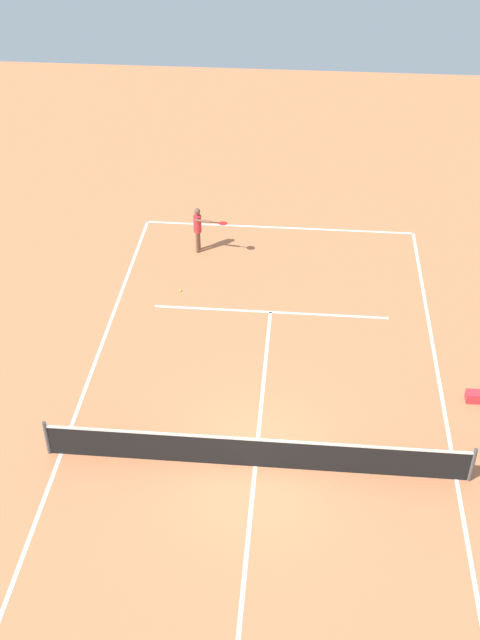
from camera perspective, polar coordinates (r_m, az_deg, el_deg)
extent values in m
plane|color=#D37A4C|center=(20.29, 1.11, -10.48)|extent=(60.00, 60.00, 0.00)
cube|color=white|center=(29.99, 2.81, 6.67)|extent=(10.00, 0.10, 0.01)
cube|color=white|center=(20.69, 15.33, -11.00)|extent=(0.10, 24.39, 0.01)
cube|color=white|center=(21.09, -12.76, -9.35)|extent=(0.10, 24.39, 0.01)
cube|color=white|center=(25.36, 2.21, 0.58)|extent=(7.50, 0.10, 0.01)
cube|color=white|center=(20.28, 1.11, -10.47)|extent=(0.10, 13.41, 0.01)
cylinder|color=#4C4C51|center=(20.38, 16.40, -9.99)|extent=(0.10, 0.10, 1.07)
cylinder|color=#4C4C51|center=(20.81, -13.75, -8.23)|extent=(0.10, 0.10, 1.07)
cube|color=black|center=(19.96, 1.12, -9.58)|extent=(10.60, 0.03, 0.91)
cube|color=white|center=(19.62, 1.14, -8.61)|extent=(10.60, 0.04, 0.06)
cylinder|color=brown|center=(28.41, -2.98, 5.79)|extent=(0.12, 0.12, 0.80)
cylinder|color=brown|center=(28.25, -3.10, 5.59)|extent=(0.12, 0.12, 0.80)
cylinder|color=red|center=(27.98, -3.09, 6.94)|extent=(0.28, 0.28, 0.62)
sphere|color=brown|center=(27.74, -3.12, 7.83)|extent=(0.23, 0.23, 0.23)
cylinder|color=brown|center=(28.11, -2.98, 7.18)|extent=(0.09, 0.09, 0.56)
cylinder|color=brown|center=(27.63, -2.65, 7.13)|extent=(0.56, 0.17, 0.09)
cylinder|color=black|center=(27.54, -1.83, 7.04)|extent=(0.26, 0.07, 0.04)
ellipsoid|color=red|center=(27.47, -1.24, 6.97)|extent=(0.36, 0.32, 0.04)
sphere|color=#CCE033|center=(26.37, -4.33, 2.14)|extent=(0.07, 0.07, 0.07)
cube|color=red|center=(22.91, 16.90, -5.32)|extent=(0.76, 0.32, 0.30)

